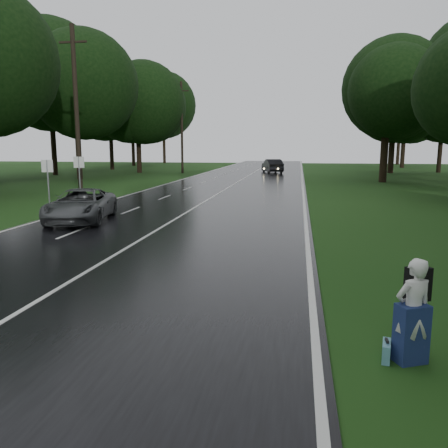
# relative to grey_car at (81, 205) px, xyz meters

# --- Properties ---
(ground) EXTENTS (160.00, 160.00, 0.00)m
(ground) POSITION_rel_grey_car_xyz_m (3.96, -10.54, -0.74)
(ground) COLOR #1B3F12
(ground) RESTS_ON ground
(road) EXTENTS (12.00, 140.00, 0.04)m
(road) POSITION_rel_grey_car_xyz_m (3.96, 9.46, -0.72)
(road) COLOR black
(road) RESTS_ON ground
(lane_center) EXTENTS (0.12, 140.00, 0.01)m
(lane_center) POSITION_rel_grey_car_xyz_m (3.96, 9.46, -0.69)
(lane_center) COLOR silver
(lane_center) RESTS_ON road
(grey_car) EXTENTS (3.27, 5.39, 1.40)m
(grey_car) POSITION_rel_grey_car_xyz_m (0.00, 0.00, 0.00)
(grey_car) COLOR #494C4D
(grey_car) RESTS_ON road
(far_car) EXTENTS (3.04, 5.27, 1.64)m
(far_car) POSITION_rel_grey_car_xyz_m (6.20, 37.08, 0.12)
(far_car) COLOR black
(far_car) RESTS_ON road
(hitchhiker) EXTENTS (0.72, 0.70, 1.66)m
(hitchhiker) POSITION_rel_grey_car_xyz_m (11.18, -11.37, 0.03)
(hitchhiker) COLOR silver
(hitchhiker) RESTS_ON ground
(suitcase) EXTENTS (0.20, 0.43, 0.30)m
(suitcase) POSITION_rel_grey_car_xyz_m (10.83, -11.38, -0.59)
(suitcase) COLOR teal
(suitcase) RESTS_ON ground
(utility_pole_mid) EXTENTS (1.80, 0.28, 10.65)m
(utility_pole_mid) POSITION_rel_grey_car_xyz_m (-4.54, 8.98, -0.74)
(utility_pole_mid) COLOR black
(utility_pole_mid) RESTS_ON ground
(utility_pole_far) EXTENTS (1.80, 0.28, 10.73)m
(utility_pole_far) POSITION_rel_grey_car_xyz_m (-4.54, 35.14, -0.74)
(utility_pole_far) COLOR black
(utility_pole_far) RESTS_ON ground
(road_sign_a) EXTENTS (0.62, 0.10, 2.60)m
(road_sign_a) POSITION_rel_grey_car_xyz_m (-3.24, 2.99, -0.74)
(road_sign_a) COLOR white
(road_sign_a) RESTS_ON ground
(road_sign_b) EXTENTS (0.64, 0.10, 2.68)m
(road_sign_b) POSITION_rel_grey_car_xyz_m (-3.24, 6.38, -0.74)
(road_sign_b) COLOR white
(road_sign_b) RESTS_ON ground
(tree_left_e) EXTENTS (9.82, 9.82, 15.35)m
(tree_left_e) POSITION_rel_grey_car_xyz_m (-12.11, 23.78, -0.74)
(tree_left_e) COLOR black
(tree_left_e) RESTS_ON ground
(tree_left_f) EXTENTS (8.97, 8.97, 14.01)m
(tree_left_f) POSITION_rel_grey_car_xyz_m (-10.08, 35.33, -0.74)
(tree_left_f) COLOR black
(tree_left_f) RESTS_ON ground
(tree_right_e) EXTENTS (9.40, 9.40, 14.69)m
(tree_right_e) POSITION_rel_grey_car_xyz_m (17.02, 24.97, -0.74)
(tree_right_e) COLOR black
(tree_right_e) RESTS_ON ground
(tree_right_f) EXTENTS (9.06, 9.06, 14.15)m
(tree_right_f) POSITION_rel_grey_car_xyz_m (20.43, 39.58, -0.74)
(tree_right_f) COLOR black
(tree_right_f) RESTS_ON ground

